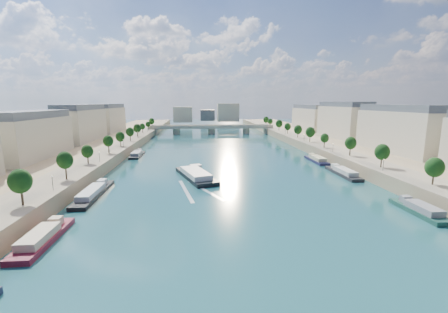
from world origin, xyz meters
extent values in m
plane|color=#0E323E|center=(0.00, 100.00, 0.00)|extent=(700.00, 700.00, 0.00)
cube|color=#9E8460|center=(-72.00, 100.00, 2.50)|extent=(44.00, 520.00, 5.00)
cube|color=#9E8460|center=(72.00, 100.00, 2.50)|extent=(44.00, 520.00, 5.00)
cube|color=gray|center=(-57.00, 100.00, 5.05)|extent=(14.00, 520.00, 0.10)
cube|color=gray|center=(57.00, 100.00, 5.05)|extent=(14.00, 520.00, 0.10)
cylinder|color=#382B1E|center=(-55.00, 18.00, 6.91)|extent=(0.50, 0.50, 3.82)
ellipsoid|color=#133411|center=(-55.00, 18.00, 10.50)|extent=(4.80, 4.80, 5.52)
cylinder|color=#382B1E|center=(-55.00, 42.00, 6.91)|extent=(0.50, 0.50, 3.82)
ellipsoid|color=#133411|center=(-55.00, 42.00, 10.50)|extent=(4.80, 4.80, 5.52)
cylinder|color=#382B1E|center=(-55.00, 66.00, 6.91)|extent=(0.50, 0.50, 3.82)
ellipsoid|color=#133411|center=(-55.00, 66.00, 10.50)|extent=(4.80, 4.80, 5.52)
cylinder|color=#382B1E|center=(-55.00, 90.00, 6.91)|extent=(0.50, 0.50, 3.82)
ellipsoid|color=#133411|center=(-55.00, 90.00, 10.50)|extent=(4.80, 4.80, 5.52)
cylinder|color=#382B1E|center=(-55.00, 114.00, 6.91)|extent=(0.50, 0.50, 3.82)
ellipsoid|color=#133411|center=(-55.00, 114.00, 10.50)|extent=(4.80, 4.80, 5.52)
cylinder|color=#382B1E|center=(-55.00, 138.00, 6.91)|extent=(0.50, 0.50, 3.82)
ellipsoid|color=#133411|center=(-55.00, 138.00, 10.50)|extent=(4.80, 4.80, 5.52)
cylinder|color=#382B1E|center=(-55.00, 162.00, 6.91)|extent=(0.50, 0.50, 3.82)
ellipsoid|color=#133411|center=(-55.00, 162.00, 10.50)|extent=(4.80, 4.80, 5.52)
cylinder|color=#382B1E|center=(-55.00, 186.00, 6.91)|extent=(0.50, 0.50, 3.82)
ellipsoid|color=#133411|center=(-55.00, 186.00, 10.50)|extent=(4.80, 4.80, 5.52)
cylinder|color=#382B1E|center=(-55.00, 210.00, 6.91)|extent=(0.50, 0.50, 3.82)
ellipsoid|color=#133411|center=(-55.00, 210.00, 10.50)|extent=(4.80, 4.80, 5.52)
cylinder|color=#382B1E|center=(-55.00, 234.00, 6.91)|extent=(0.50, 0.50, 3.82)
ellipsoid|color=#133411|center=(-55.00, 234.00, 10.50)|extent=(4.80, 4.80, 5.52)
cylinder|color=#382B1E|center=(55.00, 26.00, 6.91)|extent=(0.50, 0.50, 3.82)
ellipsoid|color=#133411|center=(55.00, 26.00, 10.50)|extent=(4.80, 4.80, 5.52)
cylinder|color=#382B1E|center=(55.00, 50.00, 6.91)|extent=(0.50, 0.50, 3.82)
ellipsoid|color=#133411|center=(55.00, 50.00, 10.50)|extent=(4.80, 4.80, 5.52)
cylinder|color=#382B1E|center=(55.00, 74.00, 6.91)|extent=(0.50, 0.50, 3.82)
ellipsoid|color=#133411|center=(55.00, 74.00, 10.50)|extent=(4.80, 4.80, 5.52)
cylinder|color=#382B1E|center=(55.00, 98.00, 6.91)|extent=(0.50, 0.50, 3.82)
ellipsoid|color=#133411|center=(55.00, 98.00, 10.50)|extent=(4.80, 4.80, 5.52)
cylinder|color=#382B1E|center=(55.00, 122.00, 6.91)|extent=(0.50, 0.50, 3.82)
ellipsoid|color=#133411|center=(55.00, 122.00, 10.50)|extent=(4.80, 4.80, 5.52)
cylinder|color=#382B1E|center=(55.00, 146.00, 6.91)|extent=(0.50, 0.50, 3.82)
ellipsoid|color=#133411|center=(55.00, 146.00, 10.50)|extent=(4.80, 4.80, 5.52)
cylinder|color=#382B1E|center=(55.00, 170.00, 6.91)|extent=(0.50, 0.50, 3.82)
ellipsoid|color=#133411|center=(55.00, 170.00, 10.50)|extent=(4.80, 4.80, 5.52)
cylinder|color=#382B1E|center=(55.00, 194.00, 6.91)|extent=(0.50, 0.50, 3.82)
ellipsoid|color=#133411|center=(55.00, 194.00, 10.50)|extent=(4.80, 4.80, 5.52)
cylinder|color=#382B1E|center=(55.00, 218.00, 6.91)|extent=(0.50, 0.50, 3.82)
ellipsoid|color=#133411|center=(55.00, 218.00, 10.50)|extent=(4.80, 4.80, 5.52)
cylinder|color=#382B1E|center=(55.00, 242.00, 6.91)|extent=(0.50, 0.50, 3.82)
ellipsoid|color=#133411|center=(55.00, 242.00, 10.50)|extent=(4.80, 4.80, 5.52)
cylinder|color=black|center=(-52.50, 30.00, 7.00)|extent=(0.14, 0.14, 4.00)
sphere|color=#FFE5B2|center=(-52.50, 30.00, 9.10)|extent=(0.36, 0.36, 0.36)
cylinder|color=black|center=(-52.50, 70.00, 7.00)|extent=(0.14, 0.14, 4.00)
sphere|color=#FFE5B2|center=(-52.50, 70.00, 9.10)|extent=(0.36, 0.36, 0.36)
cylinder|color=black|center=(-52.50, 110.00, 7.00)|extent=(0.14, 0.14, 4.00)
sphere|color=#FFE5B2|center=(-52.50, 110.00, 9.10)|extent=(0.36, 0.36, 0.36)
cylinder|color=black|center=(-52.50, 150.00, 7.00)|extent=(0.14, 0.14, 4.00)
sphere|color=#FFE5B2|center=(-52.50, 150.00, 9.10)|extent=(0.36, 0.36, 0.36)
cylinder|color=black|center=(-52.50, 190.00, 7.00)|extent=(0.14, 0.14, 4.00)
sphere|color=#FFE5B2|center=(-52.50, 190.00, 9.10)|extent=(0.36, 0.36, 0.36)
cylinder|color=black|center=(52.50, 45.00, 7.00)|extent=(0.14, 0.14, 4.00)
sphere|color=#FFE5B2|center=(52.50, 45.00, 9.10)|extent=(0.36, 0.36, 0.36)
cylinder|color=black|center=(52.50, 85.00, 7.00)|extent=(0.14, 0.14, 4.00)
sphere|color=#FFE5B2|center=(52.50, 85.00, 9.10)|extent=(0.36, 0.36, 0.36)
cylinder|color=black|center=(52.50, 125.00, 7.00)|extent=(0.14, 0.14, 4.00)
sphere|color=#FFE5B2|center=(52.50, 125.00, 9.10)|extent=(0.36, 0.36, 0.36)
cylinder|color=black|center=(52.50, 165.00, 7.00)|extent=(0.14, 0.14, 4.00)
sphere|color=#FFE5B2|center=(52.50, 165.00, 9.10)|extent=(0.36, 0.36, 0.36)
cylinder|color=black|center=(52.50, 205.00, 7.00)|extent=(0.14, 0.14, 4.00)
sphere|color=#FFE5B2|center=(52.50, 205.00, 9.10)|extent=(0.36, 0.36, 0.36)
cube|color=beige|center=(-85.00, 83.00, 15.00)|extent=(16.00, 52.00, 20.00)
cube|color=#474C54|center=(-85.00, 83.00, 26.60)|extent=(14.72, 50.44, 3.20)
cube|color=beige|center=(-85.00, 141.00, 15.00)|extent=(16.00, 52.00, 20.00)
cube|color=#474C54|center=(-85.00, 141.00, 26.60)|extent=(14.72, 50.44, 3.20)
cube|color=beige|center=(-85.00, 199.00, 15.00)|extent=(16.00, 52.00, 20.00)
cube|color=#474C54|center=(-85.00, 199.00, 26.60)|extent=(14.72, 50.44, 3.20)
cube|color=beige|center=(85.00, 83.00, 15.00)|extent=(16.00, 52.00, 20.00)
cube|color=#474C54|center=(85.00, 83.00, 26.60)|extent=(14.72, 50.44, 3.20)
cube|color=beige|center=(85.00, 141.00, 15.00)|extent=(16.00, 52.00, 20.00)
cube|color=#474C54|center=(85.00, 141.00, 26.60)|extent=(14.72, 50.44, 3.20)
cube|color=beige|center=(85.00, 199.00, 15.00)|extent=(16.00, 52.00, 20.00)
cube|color=#474C54|center=(85.00, 199.00, 26.60)|extent=(14.72, 50.44, 3.20)
cube|color=beige|center=(-30.00, 310.00, 14.00)|extent=(22.00, 18.00, 18.00)
cube|color=beige|center=(25.00, 320.00, 16.00)|extent=(26.00, 20.00, 22.00)
cube|color=#474C54|center=(0.00, 335.00, 12.00)|extent=(18.00, 16.00, 14.00)
cube|color=#C1B79E|center=(0.00, 220.69, 6.20)|extent=(112.00, 11.00, 2.20)
cube|color=#C1B79E|center=(0.00, 215.69, 7.70)|extent=(112.00, 0.80, 0.90)
cube|color=#C1B79E|center=(0.00, 225.69, 7.70)|extent=(112.00, 0.80, 0.90)
cylinder|color=#C1B79E|center=(-32.00, 220.69, 2.50)|extent=(6.40, 6.40, 5.00)
cylinder|color=#C1B79E|center=(0.00, 220.69, 2.50)|extent=(6.40, 6.40, 5.00)
cylinder|color=#C1B79E|center=(32.00, 220.69, 2.50)|extent=(6.40, 6.40, 5.00)
cube|color=#C1B79E|center=(-52.00, 220.69, 2.50)|extent=(6.00, 12.00, 5.00)
cube|color=#C1B79E|center=(52.00, 220.69, 2.50)|extent=(6.00, 12.00, 5.00)
cube|color=black|center=(-13.74, 60.38, 0.45)|extent=(17.24, 30.60, 2.10)
cube|color=white|center=(-13.74, 58.03, 2.45)|extent=(12.56, 20.34, 1.89)
cube|color=white|center=(-13.74, 69.22, 2.40)|extent=(5.10, 4.68, 1.80)
cube|color=silver|center=(-16.94, 43.38, 0.02)|extent=(6.28, 25.73, 0.04)
cube|color=silver|center=(-10.54, 43.38, 0.02)|extent=(12.20, 24.02, 0.04)
cube|color=maroon|center=(-45.50, 9.09, 0.30)|extent=(5.00, 20.15, 1.80)
cube|color=beige|center=(-45.50, 7.48, 2.00)|extent=(4.10, 11.08, 1.60)
cube|color=beige|center=(-45.50, 15.13, 2.10)|extent=(2.50, 2.42, 1.80)
cube|color=black|center=(-45.50, 40.59, 0.30)|extent=(5.00, 28.46, 1.80)
cube|color=silver|center=(-45.50, 38.32, 2.00)|extent=(4.10, 15.65, 1.60)
cube|color=silver|center=(-45.50, 49.13, 2.10)|extent=(2.50, 3.42, 1.80)
cube|color=#242427|center=(-45.50, 109.88, 0.30)|extent=(5.00, 21.31, 1.80)
cube|color=#93939B|center=(-45.50, 108.18, 2.00)|extent=(4.10, 11.72, 1.60)
cube|color=#93939B|center=(-45.50, 116.28, 2.10)|extent=(2.50, 2.56, 1.80)
cube|color=#1C473D|center=(45.50, 17.54, 0.30)|extent=(5.00, 18.20, 1.80)
cube|color=gray|center=(45.50, 16.08, 2.00)|extent=(4.10, 10.01, 1.60)
cube|color=gray|center=(45.50, 23.00, 2.10)|extent=(2.50, 2.18, 1.80)
cube|color=#232325|center=(45.50, 59.81, 0.30)|extent=(5.00, 23.54, 1.80)
cube|color=beige|center=(45.50, 57.93, 2.00)|extent=(4.10, 12.95, 1.60)
cube|color=beige|center=(45.50, 66.87, 2.10)|extent=(2.50, 2.82, 1.80)
cube|color=#1D1C3D|center=(45.50, 87.16, 0.30)|extent=(5.00, 21.06, 1.80)
cube|color=beige|center=(45.50, 85.48, 2.00)|extent=(4.10, 11.58, 1.60)
cube|color=beige|center=(45.50, 93.48, 2.10)|extent=(2.50, 2.53, 1.80)
camera|label=1|loc=(-12.63, -52.98, 29.12)|focal=24.00mm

